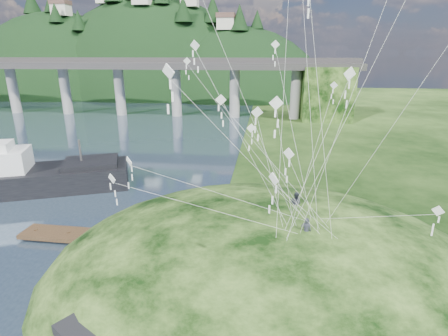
# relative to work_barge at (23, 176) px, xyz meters

# --- Properties ---
(ground) EXTENTS (320.00, 320.00, 0.00)m
(ground) POSITION_rel_work_barge_xyz_m (21.59, -15.09, -2.06)
(ground) COLOR black
(ground) RESTS_ON ground
(grass_hill) EXTENTS (36.00, 32.00, 13.00)m
(grass_hill) POSITION_rel_work_barge_xyz_m (29.59, -13.09, -3.56)
(grass_hill) COLOR black
(grass_hill) RESTS_ON ground
(bridge) EXTENTS (160.00, 11.00, 15.00)m
(bridge) POSITION_rel_work_barge_xyz_m (-4.87, 54.98, 7.64)
(bridge) COLOR #2D2B2B
(bridge) RESTS_ON ground
(far_ridge) EXTENTS (153.00, 70.00, 94.50)m
(far_ridge) POSITION_rel_work_barge_xyz_m (-21.99, 107.08, -9.50)
(far_ridge) COLOR black
(far_ridge) RESTS_ON ground
(work_barge) EXTENTS (24.22, 14.59, 8.23)m
(work_barge) POSITION_rel_work_barge_xyz_m (0.00, 0.00, 0.00)
(work_barge) COLOR black
(work_barge) RESTS_ON ground
(wooden_dock) EXTENTS (15.11, 2.66, 1.08)m
(wooden_dock) POSITION_rel_work_barge_xyz_m (14.79, -10.28, -1.59)
(wooden_dock) COLOR #342315
(wooden_dock) RESTS_ON ground
(kite_flyers) EXTENTS (1.32, 5.23, 1.90)m
(kite_flyers) POSITION_rel_work_barge_xyz_m (31.57, -12.21, 3.78)
(kite_flyers) COLOR #272A34
(kite_flyers) RESTS_ON ground
(kite_swarm) EXTENTS (20.14, 16.72, 21.45)m
(kite_swarm) POSITION_rel_work_barge_xyz_m (29.60, -13.90, 13.82)
(kite_swarm) COLOR white
(kite_swarm) RESTS_ON ground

